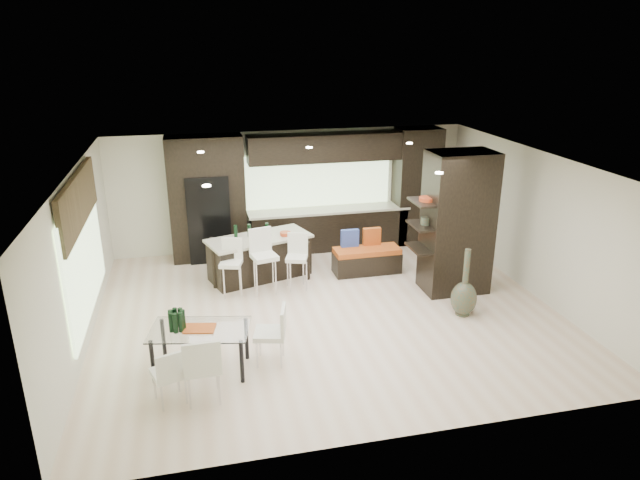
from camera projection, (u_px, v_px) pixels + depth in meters
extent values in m
plane|color=beige|center=(328.00, 311.00, 10.21)|extent=(8.00, 8.00, 0.00)
cube|color=silver|center=(291.00, 190.00, 12.96)|extent=(8.00, 0.02, 2.70)
cube|color=silver|center=(80.00, 260.00, 8.90)|extent=(0.02, 7.00, 2.70)
cube|color=silver|center=(536.00, 224.00, 10.60)|extent=(0.02, 7.00, 2.70)
cube|color=white|center=(328.00, 163.00, 9.29)|extent=(8.00, 7.00, 0.02)
cube|color=#B2D199|center=(84.00, 255.00, 9.09)|extent=(0.04, 3.20, 1.90)
cube|color=#B2D199|center=(317.00, 180.00, 12.98)|extent=(3.40, 0.04, 1.20)
cube|color=brown|center=(78.00, 201.00, 8.79)|extent=(0.08, 3.00, 0.80)
cube|color=white|center=(325.00, 161.00, 9.53)|extent=(4.00, 3.00, 0.02)
cube|color=black|center=(316.00, 192.00, 12.76)|extent=(6.80, 0.68, 2.70)
cube|color=black|center=(208.00, 217.00, 12.34)|extent=(0.90, 0.68, 1.90)
cube|color=black|center=(457.00, 223.00, 10.67)|extent=(1.20, 0.80, 2.70)
cube|color=black|center=(260.00, 257.00, 11.53)|extent=(2.21, 1.45, 0.85)
cube|color=white|center=(232.00, 273.00, 10.72)|extent=(0.48, 0.48, 0.88)
cube|color=white|center=(265.00, 268.00, 10.81)|extent=(0.53, 0.53, 1.01)
cube|color=white|center=(297.00, 268.00, 10.99)|extent=(0.49, 0.49, 0.88)
cube|color=black|center=(367.00, 260.00, 11.81)|extent=(1.38, 0.54, 0.53)
cube|color=white|center=(201.00, 350.00, 8.30)|extent=(1.54, 1.07, 0.68)
cube|color=white|center=(203.00, 370.00, 7.60)|extent=(0.50, 0.50, 0.91)
cube|color=white|center=(169.00, 377.00, 7.57)|extent=(0.52, 0.52, 0.76)
cube|color=white|center=(270.00, 337.00, 8.49)|extent=(0.55, 0.55, 0.84)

